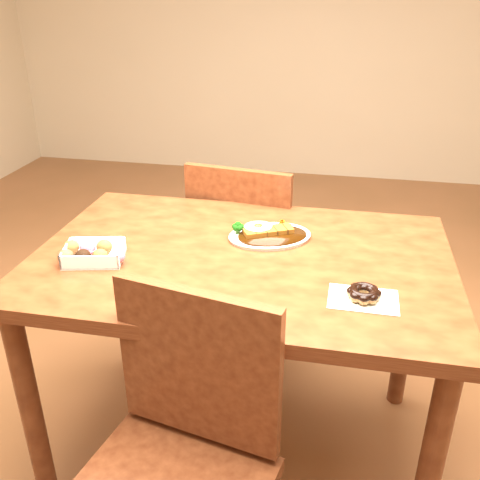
% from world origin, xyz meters
% --- Properties ---
extents(ground, '(6.00, 6.00, 0.00)m').
position_xyz_m(ground, '(0.00, 0.00, 0.00)').
color(ground, brown).
rests_on(ground, ground).
extents(table, '(1.20, 0.80, 0.75)m').
position_xyz_m(table, '(0.00, 0.00, 0.65)').
color(table, '#451C0D').
rests_on(table, ground).
extents(chair_far, '(0.48, 0.48, 0.87)m').
position_xyz_m(chair_far, '(-0.08, 0.54, 0.48)').
color(chair_far, '#451C0D').
rests_on(chair_far, ground).
extents(chair_near, '(0.50, 0.50, 0.87)m').
position_xyz_m(chair_near, '(-0.04, -0.54, 0.48)').
color(chair_near, '#451C0D').
rests_on(chair_near, ground).
extents(katsu_curry_plate, '(0.30, 0.26, 0.05)m').
position_xyz_m(katsu_curry_plate, '(0.06, 0.13, 0.76)').
color(katsu_curry_plate, white).
rests_on(katsu_curry_plate, table).
extents(donut_box, '(0.20, 0.16, 0.05)m').
position_xyz_m(donut_box, '(-0.41, -0.12, 0.77)').
color(donut_box, white).
rests_on(donut_box, table).
extents(pon_de_ring, '(0.17, 0.12, 0.03)m').
position_xyz_m(pon_de_ring, '(0.34, -0.18, 0.77)').
color(pon_de_ring, silver).
rests_on(pon_de_ring, table).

